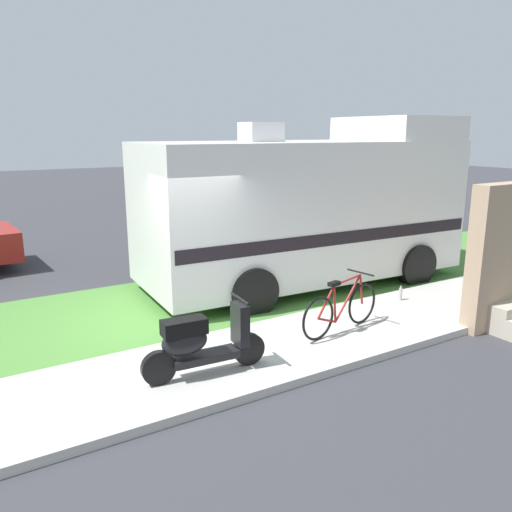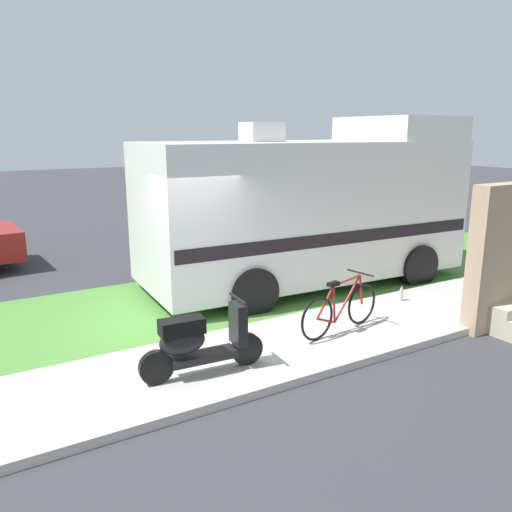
{
  "view_description": "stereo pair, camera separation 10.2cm",
  "coord_description": "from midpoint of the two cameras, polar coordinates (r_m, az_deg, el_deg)",
  "views": [
    {
      "loc": [
        -2.92,
        -7.03,
        3.2
      ],
      "look_at": [
        1.56,
        0.3,
        1.1
      ],
      "focal_mm": 36.04,
      "sensor_mm": 36.0,
      "label": 1
    },
    {
      "loc": [
        -2.84,
        -7.08,
        3.2
      ],
      "look_at": [
        1.56,
        0.3,
        1.1
      ],
      "focal_mm": 36.04,
      "sensor_mm": 36.0,
      "label": 2
    }
  ],
  "objects": [
    {
      "name": "scooter",
      "position": [
        6.69,
        -6.64,
        -9.45
      ],
      "size": [
        1.69,
        0.5,
        0.97
      ],
      "color": "black",
      "rests_on": "ground"
    },
    {
      "name": "bicycle",
      "position": [
        8.16,
        9.07,
        -5.75
      ],
      "size": [
        1.72,
        0.52,
        0.89
      ],
      "color": "black",
      "rests_on": "ground"
    },
    {
      "name": "grass_strip",
      "position": [
        9.56,
        -12.18,
        -5.88
      ],
      "size": [
        24.0,
        3.4,
        0.08
      ],
      "color": "#4C8438",
      "rests_on": "ground"
    },
    {
      "name": "sidewalk",
      "position": [
        7.24,
        -4.84,
        -12.01
      ],
      "size": [
        24.0,
        2.0,
        0.12
      ],
      "color": "beige",
      "rests_on": "ground"
    },
    {
      "name": "ground_plane",
      "position": [
        8.26,
        -8.63,
        -9.21
      ],
      "size": [
        80.0,
        80.0,
        0.0
      ],
      "primitive_type": "plane",
      "color": "#38383D"
    },
    {
      "name": "motorhome_rv",
      "position": [
        10.74,
        5.45,
        5.47
      ],
      "size": [
        6.79,
        2.97,
        3.5
      ],
      "color": "silver",
      "rests_on": "ground"
    },
    {
      "name": "bottle_green",
      "position": [
        9.95,
        15.46,
        -4.05
      ],
      "size": [
        0.06,
        0.06,
        0.3
      ],
      "color": "#B2B2B7",
      "rests_on": "ground"
    }
  ]
}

